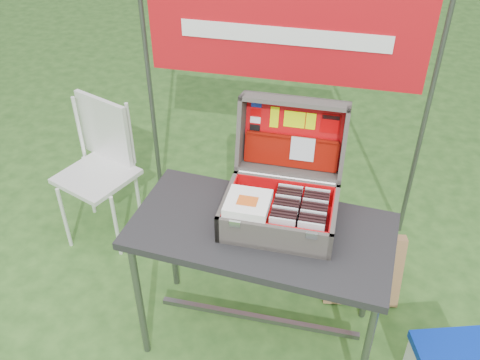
% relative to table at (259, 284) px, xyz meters
% --- Properties ---
extents(ground, '(80.00, 80.00, 0.00)m').
position_rel_table_xyz_m(ground, '(-0.09, -0.06, -0.38)').
color(ground, '#274C1C').
rests_on(ground, ground).
extents(table, '(1.27, 0.71, 0.77)m').
position_rel_table_xyz_m(table, '(0.00, 0.00, 0.00)').
color(table, '#252526').
rests_on(table, ground).
extents(table_top, '(1.27, 0.71, 0.04)m').
position_rel_table_xyz_m(table_top, '(0.00, 0.00, 0.36)').
color(table_top, '#252526').
rests_on(table_top, ground).
extents(table_leg_fl, '(0.04, 0.04, 0.73)m').
position_rel_table_xyz_m(table_leg_fl, '(-0.55, -0.25, -0.02)').
color(table_leg_fl, '#59595B').
rests_on(table_leg_fl, ground).
extents(table_leg_fr, '(0.04, 0.04, 0.73)m').
position_rel_table_xyz_m(table_leg_fr, '(0.55, -0.25, -0.02)').
color(table_leg_fr, '#59595B').
rests_on(table_leg_fr, ground).
extents(table_leg_bl, '(0.04, 0.04, 0.73)m').
position_rel_table_xyz_m(table_leg_bl, '(-0.55, 0.25, -0.02)').
color(table_leg_bl, '#59595B').
rests_on(table_leg_bl, ground).
extents(table_leg_br, '(0.04, 0.04, 0.73)m').
position_rel_table_xyz_m(table_leg_br, '(0.55, 0.25, -0.02)').
color(table_leg_br, '#59595B').
rests_on(table_leg_br, ground).
extents(table_brace, '(1.08, 0.03, 0.03)m').
position_rel_table_xyz_m(table_brace, '(0.00, 0.00, -0.26)').
color(table_brace, '#59595B').
rests_on(table_brace, ground).
extents(suitcase, '(0.52, 0.53, 0.49)m').
position_rel_table_xyz_m(suitcase, '(0.08, 0.10, 0.63)').
color(suitcase, '#4F4C48').
rests_on(suitcase, table).
extents(suitcase_base_bottom, '(0.52, 0.37, 0.02)m').
position_rel_table_xyz_m(suitcase_base_bottom, '(0.08, 0.04, 0.39)').
color(suitcase_base_bottom, '#4F4C48').
rests_on(suitcase_base_bottom, table_top).
extents(suitcase_base_wall_front, '(0.52, 0.02, 0.14)m').
position_rel_table_xyz_m(suitcase_base_wall_front, '(0.08, -0.13, 0.45)').
color(suitcase_base_wall_front, '#4F4C48').
rests_on(suitcase_base_wall_front, table_top).
extents(suitcase_base_wall_back, '(0.52, 0.02, 0.14)m').
position_rel_table_xyz_m(suitcase_base_wall_back, '(0.08, 0.22, 0.45)').
color(suitcase_base_wall_back, '#4F4C48').
rests_on(suitcase_base_wall_back, table_top).
extents(suitcase_base_wall_left, '(0.02, 0.37, 0.14)m').
position_rel_table_xyz_m(suitcase_base_wall_left, '(-0.17, 0.04, 0.45)').
color(suitcase_base_wall_left, '#4F4C48').
rests_on(suitcase_base_wall_left, table_top).
extents(suitcase_base_wall_right, '(0.02, 0.37, 0.14)m').
position_rel_table_xyz_m(suitcase_base_wall_right, '(0.33, 0.04, 0.45)').
color(suitcase_base_wall_right, '#4F4C48').
rests_on(suitcase_base_wall_right, table_top).
extents(suitcase_liner_floor, '(0.48, 0.33, 0.01)m').
position_rel_table_xyz_m(suitcase_liner_floor, '(0.08, 0.04, 0.41)').
color(suitcase_liner_floor, red).
rests_on(suitcase_liner_floor, suitcase_base_bottom).
extents(suitcase_latch_left, '(0.05, 0.01, 0.03)m').
position_rel_table_xyz_m(suitcase_latch_left, '(-0.09, -0.14, 0.51)').
color(suitcase_latch_left, silver).
rests_on(suitcase_latch_left, suitcase_base_wall_front).
extents(suitcase_latch_right, '(0.05, 0.01, 0.03)m').
position_rel_table_xyz_m(suitcase_latch_right, '(0.24, -0.14, 0.51)').
color(suitcase_latch_right, silver).
rests_on(suitcase_latch_right, suitcase_base_wall_front).
extents(suitcase_hinge, '(0.47, 0.02, 0.02)m').
position_rel_table_xyz_m(suitcase_hinge, '(0.08, 0.23, 0.52)').
color(suitcase_hinge, silver).
rests_on(suitcase_hinge, suitcase_base_wall_back).
extents(suitcase_lid_back, '(0.52, 0.11, 0.37)m').
position_rel_table_xyz_m(suitcase_lid_back, '(0.08, 0.40, 0.67)').
color(suitcase_lid_back, '#4F4C48').
rests_on(suitcase_lid_back, suitcase_base_wall_back).
extents(suitcase_lid_rim_far, '(0.52, 0.14, 0.05)m').
position_rel_table_xyz_m(suitcase_lid_rim_far, '(0.08, 0.38, 0.86)').
color(suitcase_lid_rim_far, '#4F4C48').
rests_on(suitcase_lid_rim_far, suitcase_lid_back).
extents(suitcase_lid_rim_near, '(0.52, 0.14, 0.05)m').
position_rel_table_xyz_m(suitcase_lid_rim_near, '(0.08, 0.30, 0.52)').
color(suitcase_lid_rim_near, '#4F4C48').
rests_on(suitcase_lid_rim_near, suitcase_lid_back).
extents(suitcase_lid_rim_left, '(0.02, 0.22, 0.39)m').
position_rel_table_xyz_m(suitcase_lid_rim_left, '(-0.17, 0.34, 0.69)').
color(suitcase_lid_rim_left, '#4F4C48').
rests_on(suitcase_lid_rim_left, suitcase_lid_back).
extents(suitcase_lid_rim_right, '(0.02, 0.22, 0.39)m').
position_rel_table_xyz_m(suitcase_lid_rim_right, '(0.33, 0.34, 0.69)').
color(suitcase_lid_rim_right, '#4F4C48').
rests_on(suitcase_lid_rim_right, suitcase_lid_back).
extents(suitcase_lid_liner, '(0.48, 0.08, 0.32)m').
position_rel_table_xyz_m(suitcase_lid_liner, '(0.08, 0.38, 0.68)').
color(suitcase_lid_liner, red).
rests_on(suitcase_lid_liner, suitcase_lid_back).
extents(suitcase_liner_wall_front, '(0.48, 0.01, 0.12)m').
position_rel_table_xyz_m(suitcase_liner_wall_front, '(0.08, -0.12, 0.46)').
color(suitcase_liner_wall_front, red).
rests_on(suitcase_liner_wall_front, suitcase_base_bottom).
extents(suitcase_liner_wall_back, '(0.48, 0.01, 0.12)m').
position_rel_table_xyz_m(suitcase_liner_wall_back, '(0.08, 0.20, 0.46)').
color(suitcase_liner_wall_back, red).
rests_on(suitcase_liner_wall_back, suitcase_base_bottom).
extents(suitcase_liner_wall_left, '(0.01, 0.33, 0.12)m').
position_rel_table_xyz_m(suitcase_liner_wall_left, '(-0.16, 0.04, 0.46)').
color(suitcase_liner_wall_left, red).
rests_on(suitcase_liner_wall_left, suitcase_base_bottom).
extents(suitcase_liner_wall_right, '(0.01, 0.33, 0.12)m').
position_rel_table_xyz_m(suitcase_liner_wall_right, '(0.31, 0.04, 0.46)').
color(suitcase_liner_wall_right, red).
rests_on(suitcase_liner_wall_right, suitcase_base_bottom).
extents(suitcase_lid_pocket, '(0.46, 0.07, 0.15)m').
position_rel_table_xyz_m(suitcase_lid_pocket, '(0.08, 0.35, 0.60)').
color(suitcase_lid_pocket, '#780C04').
rests_on(suitcase_lid_pocket, suitcase_lid_liner).
extents(suitcase_pocket_edge, '(0.45, 0.02, 0.02)m').
position_rel_table_xyz_m(suitcase_pocket_edge, '(0.08, 0.36, 0.67)').
color(suitcase_pocket_edge, '#780C04').
rests_on(suitcase_pocket_edge, suitcase_lid_pocket).
extents(suitcase_pocket_cd, '(0.12, 0.04, 0.12)m').
position_rel_table_xyz_m(suitcase_pocket_cd, '(0.13, 0.33, 0.63)').
color(suitcase_pocket_cd, silver).
rests_on(suitcase_pocket_cd, suitcase_lid_pocket).
extents(lid_sticker_cc_a, '(0.05, 0.01, 0.03)m').
position_rel_table_xyz_m(lid_sticker_cc_a, '(-0.11, 0.41, 0.81)').
color(lid_sticker_cc_a, '#1933B2').
rests_on(lid_sticker_cc_a, suitcase_lid_liner).
extents(lid_sticker_cc_b, '(0.05, 0.01, 0.03)m').
position_rel_table_xyz_m(lid_sticker_cc_b, '(-0.11, 0.40, 0.77)').
color(lid_sticker_cc_b, '#B50002').
rests_on(lid_sticker_cc_b, suitcase_lid_liner).
extents(lid_sticker_cc_c, '(0.05, 0.01, 0.03)m').
position_rel_table_xyz_m(lid_sticker_cc_c, '(-0.11, 0.39, 0.73)').
color(lid_sticker_cc_c, white).
rests_on(lid_sticker_cc_c, suitcase_lid_liner).
extents(lid_sticker_cc_d, '(0.05, 0.01, 0.03)m').
position_rel_table_xyz_m(lid_sticker_cc_d, '(-0.11, 0.38, 0.69)').
color(lid_sticker_cc_d, black).
rests_on(lid_sticker_cc_d, suitcase_lid_liner).
extents(lid_card_neon_tall, '(0.04, 0.03, 0.10)m').
position_rel_table_xyz_m(lid_card_neon_tall, '(-0.02, 0.40, 0.75)').
color(lid_card_neon_tall, '#D8F800').
rests_on(lid_card_neon_tall, suitcase_lid_liner).
extents(lid_card_neon_main, '(0.10, 0.02, 0.08)m').
position_rel_table_xyz_m(lid_card_neon_main, '(0.08, 0.40, 0.75)').
color(lid_card_neon_main, '#D8F800').
rests_on(lid_card_neon_main, suitcase_lid_liner).
extents(lid_card_neon_small, '(0.05, 0.02, 0.08)m').
position_rel_table_xyz_m(lid_card_neon_small, '(0.15, 0.40, 0.75)').
color(lid_card_neon_small, '#D8F800').
rests_on(lid_card_neon_small, suitcase_lid_liner).
extents(lid_sticker_band, '(0.09, 0.02, 0.09)m').
position_rel_table_xyz_m(lid_sticker_band, '(0.25, 0.40, 0.75)').
color(lid_sticker_band, '#B50002').
rests_on(lid_sticker_band, suitcase_lid_liner).
extents(lid_sticker_band_bar, '(0.08, 0.01, 0.02)m').
position_rel_table_xyz_m(lid_sticker_band_bar, '(0.25, 0.40, 0.78)').
color(lid_sticker_band_bar, black).
rests_on(lid_sticker_band_bar, suitcase_lid_liner).
extents(cd_left_0, '(0.12, 0.01, 0.13)m').
position_rel_table_xyz_m(cd_left_0, '(0.11, -0.10, 0.48)').
color(cd_left_0, silver).
rests_on(cd_left_0, suitcase_liner_floor).
extents(cd_left_1, '(0.12, 0.01, 0.13)m').
position_rel_table_xyz_m(cd_left_1, '(0.11, -0.08, 0.48)').
color(cd_left_1, black).
rests_on(cd_left_1, suitcase_liner_floor).
extents(cd_left_2, '(0.12, 0.01, 0.13)m').
position_rel_table_xyz_m(cd_left_2, '(0.11, -0.06, 0.48)').
color(cd_left_2, black).
rests_on(cd_left_2, suitcase_liner_floor).
extents(cd_left_3, '(0.12, 0.01, 0.13)m').
position_rel_table_xyz_m(cd_left_3, '(0.11, -0.04, 0.48)').
color(cd_left_3, black).
rests_on(cd_left_3, suitcase_liner_floor).
extents(cd_left_4, '(0.12, 0.01, 0.13)m').
position_rel_table_xyz_m(cd_left_4, '(0.11, -0.02, 0.48)').
color(cd_left_4, silver).
rests_on(cd_left_4, suitcase_liner_floor).
extents(cd_left_5, '(0.12, 0.01, 0.13)m').
position_rel_table_xyz_m(cd_left_5, '(0.11, 0.00, 0.48)').
color(cd_left_5, black).
rests_on(cd_left_5, suitcase_liner_floor).
extents(cd_left_6, '(0.12, 0.01, 0.13)m').
position_rel_table_xyz_m(cd_left_6, '(0.11, 0.02, 0.48)').
color(cd_left_6, black).
rests_on(cd_left_6, suitcase_liner_floor).
extents(cd_left_7, '(0.12, 0.01, 0.13)m').
position_rel_table_xyz_m(cd_left_7, '(0.11, 0.04, 0.48)').
color(cd_left_7, black).
rests_on(cd_left_7, suitcase_liner_floor).
extents(cd_left_8, '(0.12, 0.01, 0.13)m').
position_rel_table_xyz_m(cd_left_8, '(0.11, 0.07, 0.48)').
color(cd_left_8, silver).
rests_on(cd_left_8, suitcase_liner_floor).
extents(cd_left_9, '(0.12, 0.01, 0.13)m').
position_rel_table_xyz_m(cd_left_9, '(0.11, 0.09, 0.48)').
color(cd_left_9, black).
rests_on(cd_left_9, suitcase_liner_floor).
extents(cd_left_10, '(0.12, 0.01, 0.13)m').
position_rel_table_xyz_m(cd_left_10, '(0.11, 0.11, 0.48)').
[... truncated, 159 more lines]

